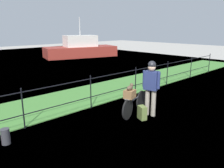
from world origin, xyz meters
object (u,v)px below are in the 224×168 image
Objects in this scene: wooden_crate at (130,94)px; moored_boat_near at (81,49)px; cyclist_person at (151,84)px; backpack_on_paving at (142,113)px; mooring_bollard at (5,136)px; terrier_dog at (130,87)px; bicycle_main at (134,104)px.

wooden_crate is 14.70m from moored_boat_near.
wooden_crate is at bearing 155.35° from cyclist_person.
backpack_on_paving is 0.06× the size of moored_boat_near.
terrier_dog is at bearing -16.17° from mooring_bollard.
moored_boat_near is at bearing 59.93° from terrier_dog.
cyclist_person is (0.29, -0.38, 0.67)m from bicycle_main.
bicycle_main is at bearing -13.42° from mooring_bollard.
wooden_crate reaches higher than backpack_on_paving.
wooden_crate is 0.67m from backpack_on_paving.
mooring_bollard is (-3.41, 1.26, -0.01)m from backpack_on_paving.
cyclist_person reaches higher than bicycle_main.
bicycle_main is 3.88× the size of backpack_on_paving.
mooring_bollard is (-3.23, 0.94, -0.76)m from terrier_dog.
cyclist_person reaches higher than wooden_crate.
moored_boat_near is (10.58, 11.77, 0.52)m from mooring_bollard.
bicycle_main is at bearing -119.18° from moored_boat_near.
wooden_crate is at bearing -163.65° from terrier_dog.
bicycle_main reaches higher than backpack_on_paving.
terrier_dog is (0.02, 0.01, 0.20)m from wooden_crate.
terrier_dog reaches higher than wooden_crate.
backpack_on_paving is 3.64m from mooring_bollard.
wooden_crate is 0.83× the size of backpack_on_paving.
wooden_crate is at bearing -120.13° from moored_boat_near.
mooring_bollard is at bearing -131.95° from moored_boat_near.
backpack_on_paving is (0.21, -0.31, -0.55)m from wooden_crate.
mooring_bollard is 0.06× the size of moored_boat_near.
cyclist_person is at bearing -24.65° from wooden_crate.
wooden_crate reaches higher than mooring_bollard.
backpack_on_paving is (0.19, -0.32, -0.74)m from terrier_dog.
backpack_on_paving is (-0.41, -0.03, -0.80)m from cyclist_person.
backpack_on_paving is at bearing -56.02° from wooden_crate.
terrier_dog is 0.83m from backpack_on_paving.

